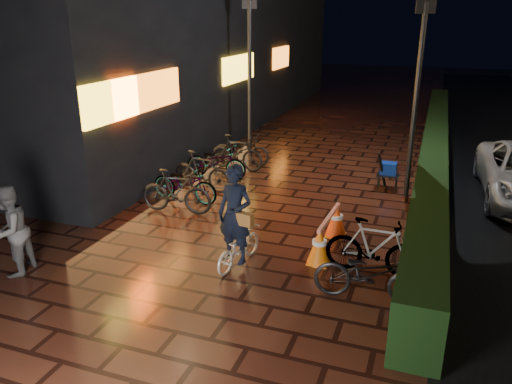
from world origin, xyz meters
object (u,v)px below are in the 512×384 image
at_px(bystander_person, 10,231).
at_px(traffic_barrier, 328,232).
at_px(cyclist, 237,230).
at_px(cart_assembly, 388,170).

height_order(bystander_person, traffic_barrier, bystander_person).
bearing_deg(bystander_person, traffic_barrier, 112.70).
xyz_separation_m(bystander_person, cyclist, (3.61, 1.59, -0.10)).
relative_size(cyclist, cart_assembly, 1.85).
distance_m(bystander_person, cart_assembly, 8.98).
relative_size(bystander_person, cyclist, 0.84).
distance_m(cyclist, traffic_barrier, 1.95).
relative_size(bystander_person, traffic_barrier, 0.93).
distance_m(bystander_person, cyclist, 3.95).
bearing_deg(cart_assembly, bystander_person, -129.81).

